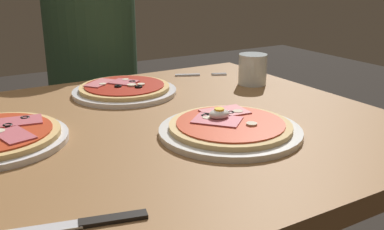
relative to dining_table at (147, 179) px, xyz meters
name	(u,v)px	position (x,y,z in m)	size (l,w,h in m)	color
dining_table	(147,179)	(0.00, 0.00, 0.00)	(1.06, 0.88, 0.76)	olive
pizza_foreground	(230,128)	(0.12, -0.13, 0.14)	(0.29, 0.29, 0.05)	white
pizza_across_right	(125,90)	(0.06, 0.25, 0.13)	(0.27, 0.27, 0.03)	white
water_glass_near	(253,71)	(0.41, 0.16, 0.16)	(0.08, 0.08, 0.09)	silver
fork	(197,75)	(0.33, 0.33, 0.13)	(0.15, 0.08, 0.00)	silver
knife	(84,223)	(-0.23, -0.30, 0.13)	(0.19, 0.07, 0.01)	silver
diner_person	(96,110)	(0.14, 0.75, -0.07)	(0.32, 0.32, 1.18)	black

